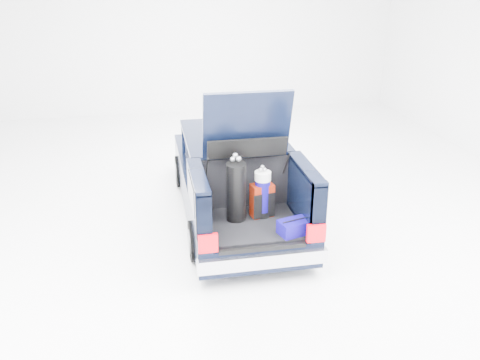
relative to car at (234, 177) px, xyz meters
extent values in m
plane|color=white|center=(0.00, -0.11, -0.67)|extent=(14.00, 14.00, 0.00)
cube|color=black|center=(0.00, 0.54, -0.17)|extent=(1.75, 3.00, 0.70)
cube|color=black|center=(0.00, 2.11, -0.27)|extent=(1.70, 0.30, 0.50)
cube|color=#B1B1B9|center=(0.00, 2.25, -0.34)|extent=(1.72, 0.10, 0.22)
cube|color=black|center=(0.00, 0.04, 0.45)|extent=(1.55, 1.95, 0.54)
cube|color=black|center=(0.00, 0.04, 0.74)|extent=(1.62, 2.05, 0.06)
cube|color=black|center=(0.00, -1.61, -0.32)|extent=(1.75, 1.30, 0.40)
cube|color=black|center=(0.00, -1.59, -0.10)|extent=(1.32, 1.18, 0.05)
cube|color=black|center=(-0.78, -1.61, 0.30)|extent=(0.20, 1.30, 0.85)
cube|color=black|center=(0.78, -1.61, 0.30)|extent=(0.20, 1.30, 0.85)
cube|color=black|center=(-0.78, -1.61, 0.74)|extent=(0.20, 1.30, 0.06)
cube|color=black|center=(0.78, -1.61, 0.74)|extent=(0.20, 1.30, 0.06)
cube|color=black|center=(0.00, -0.99, 0.30)|extent=(1.36, 0.08, 0.84)
cube|color=#B1B1B9|center=(0.00, -2.29, -0.29)|extent=(1.80, 0.12, 0.20)
cube|color=#B10711|center=(-0.74, -2.26, 0.05)|extent=(0.26, 0.07, 0.26)
cube|color=#B10711|center=(0.74, -2.26, 0.05)|extent=(0.26, 0.07, 0.26)
cube|color=black|center=(0.00, -2.25, -0.12)|extent=(1.20, 0.06, 0.06)
cube|color=black|center=(0.00, -1.16, 1.29)|extent=(1.28, 0.33, 1.03)
cube|color=black|center=(0.00, -1.12, 1.43)|extent=(0.95, 0.17, 0.54)
cylinder|color=black|center=(-0.82, 1.34, -0.36)|extent=(0.20, 0.62, 0.62)
cylinder|color=slate|center=(-0.82, 1.34, -0.36)|extent=(0.23, 0.36, 0.36)
cylinder|color=black|center=(0.82, 1.34, -0.36)|extent=(0.20, 0.62, 0.62)
cylinder|color=slate|center=(0.82, 1.34, -0.36)|extent=(0.23, 0.36, 0.36)
cylinder|color=black|center=(-0.82, -1.46, -0.36)|extent=(0.20, 0.62, 0.62)
cylinder|color=slate|center=(-0.82, -1.46, -0.36)|extent=(0.23, 0.36, 0.36)
cylinder|color=black|center=(0.82, -1.46, -0.36)|extent=(0.20, 0.62, 0.62)
cylinder|color=slate|center=(0.82, -1.46, -0.36)|extent=(0.23, 0.36, 0.36)
cube|color=#621103|center=(0.18, -1.39, 0.18)|extent=(0.36, 0.26, 0.51)
cube|color=black|center=(0.18, -1.39, 0.45)|extent=(0.21, 0.08, 0.03)
cube|color=black|center=(0.18, -1.48, 0.13)|extent=(0.33, 0.08, 0.39)
cylinder|color=black|center=(-0.22, -1.47, 0.38)|extent=(0.32, 0.39, 0.94)
cube|color=white|center=(-0.22, -1.35, 0.42)|extent=(0.11, 0.03, 0.33)
sphere|color=#99999E|center=(-0.26, -1.45, 0.89)|extent=(0.08, 0.08, 0.08)
sphere|color=#99999E|center=(-0.19, -1.50, 0.91)|extent=(0.08, 0.08, 0.08)
cylinder|color=black|center=(0.19, -1.39, -0.03)|extent=(0.31, 0.31, 0.09)
cylinder|color=#0D0465|center=(0.19, -1.39, 0.27)|extent=(0.29, 0.29, 0.51)
cylinder|color=white|center=(0.19, -1.39, 0.57)|extent=(0.31, 0.31, 0.13)
sphere|color=#99999E|center=(0.22, -1.37, 0.66)|extent=(0.06, 0.06, 0.06)
sphere|color=#99999E|center=(0.19, -1.35, 0.70)|extent=(0.06, 0.06, 0.06)
cube|color=#0D0465|center=(0.50, -2.01, 0.03)|extent=(0.47, 0.37, 0.20)
cylinder|color=black|center=(0.50, -2.01, 0.13)|extent=(0.35, 0.12, 0.02)
camera|label=1|loc=(-1.40, -8.01, 3.40)|focal=38.00mm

